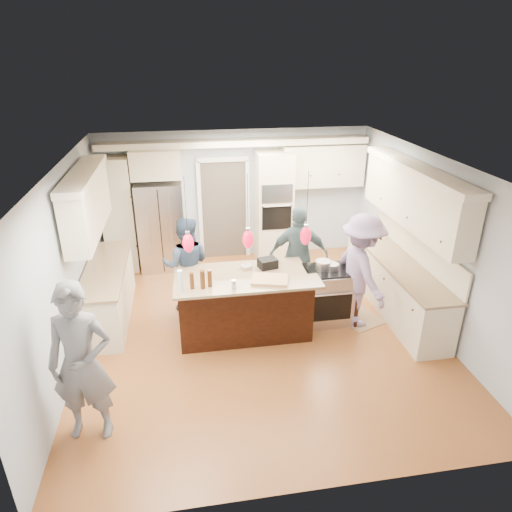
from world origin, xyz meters
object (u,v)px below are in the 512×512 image
(refrigerator, at_px, (161,226))
(kitchen_island, at_px, (243,302))
(person_far_left, at_px, (186,265))
(island_range, at_px, (328,295))
(person_bar_end, at_px, (82,364))

(refrigerator, distance_m, kitchen_island, 2.91)
(kitchen_island, distance_m, person_far_left, 1.21)
(refrigerator, xyz_separation_m, kitchen_island, (1.30, -2.57, -0.41))
(kitchen_island, bearing_deg, island_range, 3.08)
(refrigerator, height_order, person_bar_end, person_bar_end)
(kitchen_island, distance_m, island_range, 1.41)
(person_far_left, bearing_deg, refrigerator, -68.96)
(kitchen_island, relative_size, person_far_left, 1.25)
(refrigerator, bearing_deg, kitchen_island, -63.11)
(refrigerator, bearing_deg, person_far_left, -75.89)
(island_range, bearing_deg, person_bar_end, -150.62)
(kitchen_island, bearing_deg, refrigerator, 116.89)
(refrigerator, relative_size, island_range, 1.96)
(kitchen_island, bearing_deg, person_far_left, 137.61)
(person_bar_end, distance_m, person_far_left, 2.91)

